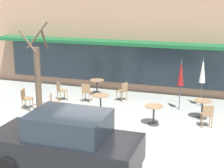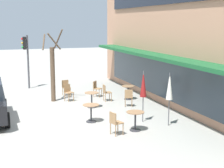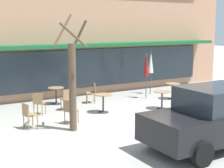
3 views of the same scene
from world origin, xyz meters
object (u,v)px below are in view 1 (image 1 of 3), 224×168
Objects in this scene: cafe_table_mid_patio at (101,100)px; cafe_chair_1 at (207,114)px; cafe_table_near_wall at (97,85)px; cafe_chair_3 at (53,102)px; parked_sedan at (66,143)px; patio_umbrella_green_folded at (203,71)px; patio_umbrella_cream_folded at (181,73)px; cafe_table_streetside at (202,106)px; cafe_chair_2 at (61,90)px; cafe_table_by_tree at (154,112)px; cafe_chair_0 at (26,97)px; cafe_chair_4 at (123,90)px; street_tree at (38,79)px; cafe_chair_5 at (87,91)px.

cafe_chair_1 reaches higher than cafe_table_mid_patio.
cafe_chair_3 reaches higher than cafe_table_near_wall.
cafe_chair_1 is at bearing 52.98° from parked_sedan.
patio_umbrella_green_folded is 1.00× the size of patio_umbrella_cream_folded.
cafe_chair_1 is (1.25, -1.71, -1.10)m from patio_umbrella_cream_folded.
cafe_table_mid_patio is 3.60m from patio_umbrella_cream_folded.
cafe_chair_2 is (-6.49, 0.37, 0.01)m from cafe_table_streetside.
cafe_table_by_tree is (3.50, -3.12, 0.00)m from cafe_table_near_wall.
cafe_chair_0 is 1.00× the size of cafe_chair_4.
cafe_table_by_tree is at bearing 69.82° from parked_sedan.
cafe_chair_3 is (-5.94, -1.39, 0.01)m from cafe_table_streetside.
cafe_chair_0 is (-3.25, -0.62, 0.01)m from cafe_table_mid_patio.
cafe_table_near_wall is 0.20× the size of street_tree.
cafe_chair_3 is (0.55, -1.76, 0.00)m from cafe_chair_2.
cafe_chair_2 and cafe_chair_4 have the same top height.
cafe_table_streetside is 0.85× the size of cafe_chair_0.
cafe_table_mid_patio is at bearing -65.81° from cafe_table_near_wall.
patio_umbrella_green_folded is 2.47× the size of cafe_chair_1.
cafe_table_by_tree is 0.35× the size of patio_umbrella_green_folded.
cafe_table_mid_patio is 0.20× the size of street_tree.
cafe_chair_1 and cafe_chair_4 have the same top height.
cafe_chair_1 is at bearing -10.95° from cafe_chair_2.
patio_umbrella_green_folded is 0.52× the size of parked_sedan.
cafe_table_streetside is at bearing 19.21° from street_tree.
cafe_chair_2 is at bearing 160.60° from cafe_table_by_tree.
cafe_chair_5 is (-3.52, 1.84, 0.01)m from cafe_table_by_tree.
parked_sedan is (4.09, -4.43, 0.35)m from cafe_chair_0.
cafe_table_by_tree is 0.85× the size of cafe_chair_5.
cafe_chair_2 is (-1.28, -1.43, 0.01)m from cafe_table_near_wall.
parked_sedan reaches higher than cafe_table_streetside.
cafe_chair_1 is 1.00× the size of cafe_chair_2.
cafe_chair_5 is at bearing -176.59° from patio_umbrella_cream_folded.
cafe_table_by_tree is at bearing 10.65° from street_tree.
patio_umbrella_cream_folded is at bearing 71.37° from cafe_table_by_tree.
street_tree is (-0.22, -0.76, 1.14)m from cafe_chair_3.
patio_umbrella_cream_folded is 5.93m from street_tree.
cafe_chair_0 is at bearing 132.72° from parked_sedan.
cafe_chair_4 is (2.80, 0.85, 0.00)m from cafe_chair_2.
cafe_table_by_tree is 0.18× the size of parked_sedan.
cafe_table_near_wall is 1.27m from cafe_chair_5.
parked_sedan reaches higher than cafe_chair_3.
cafe_chair_1 is at bearing -28.60° from cafe_chair_4.
cafe_table_streetside is 0.85× the size of cafe_chair_2.
cafe_chair_4 is at bearing 161.73° from cafe_table_streetside.
cafe_chair_4 reaches higher than cafe_table_streetside.
cafe_chair_4 is 4.33m from street_tree.
cafe_chair_3 is 1.00× the size of cafe_chair_5.
cafe_table_streetside is 1.00× the size of cafe_table_by_tree.
cafe_table_near_wall is 0.35× the size of patio_umbrella_cream_folded.
street_tree is (-0.95, -3.95, 1.15)m from cafe_table_near_wall.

